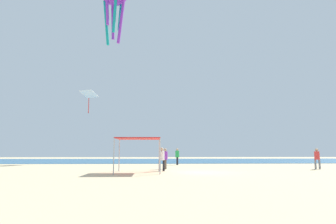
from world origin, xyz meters
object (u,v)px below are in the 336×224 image
object	(u,v)px
person_leftmost	(162,157)
kite_diamond_white	(89,95)
canopy_tent	(138,140)
person_near_tent	(177,155)
person_rightmost	(317,157)
person_central	(165,157)

from	to	relation	value
person_leftmost	kite_diamond_white	xyz separation A→B (m)	(-9.39, 16.01, 7.97)
canopy_tent	person_near_tent	distance (m)	12.56
person_near_tent	kite_diamond_white	bearing A→B (deg)	58.03
person_near_tent	person_leftmost	distance (m)	10.45
person_leftmost	person_rightmost	bearing A→B (deg)	27.01
person_leftmost	person_central	size ratio (longest dim) A/B	1.02
person_central	kite_diamond_white	xyz separation A→B (m)	(-9.75, 13.55, 7.99)
canopy_tent	person_rightmost	world-z (taller)	canopy_tent
person_rightmost	person_near_tent	bearing A→B (deg)	167.97
person_leftmost	kite_diamond_white	distance (m)	20.19
canopy_tent	person_near_tent	xyz separation A→B (m)	(3.75, 11.92, -1.26)
person_near_tent	person_rightmost	xyz separation A→B (m)	(11.41, -8.40, -0.04)
person_leftmost	canopy_tent	bearing A→B (deg)	-116.84
canopy_tent	person_near_tent	bearing A→B (deg)	72.52
person_leftmost	kite_diamond_white	bearing A→B (deg)	139.55
person_leftmost	person_central	bearing A→B (deg)	100.70
person_central	person_rightmost	world-z (taller)	person_rightmost
kite_diamond_white	person_near_tent	bearing A→B (deg)	-4.32
person_near_tent	person_central	xyz separation A→B (m)	(-1.66, -7.79, -0.05)
canopy_tent	person_rightmost	size ratio (longest dim) A/B	1.77
person_leftmost	person_central	distance (m)	2.49
person_central	person_near_tent	bearing A→B (deg)	-176.35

